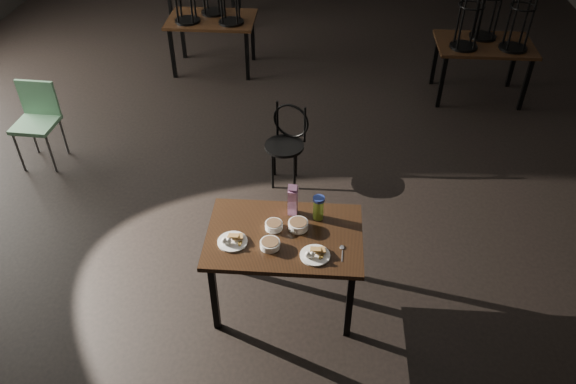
# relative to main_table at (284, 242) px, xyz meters

# --- Properties ---
(main_table) EXTENTS (1.20, 0.80, 0.75)m
(main_table) POSITION_rel_main_table_xyz_m (0.00, 0.00, 0.00)
(main_table) COLOR black
(main_table) RESTS_ON ground
(plate_left) EXTENTS (0.23, 0.23, 0.07)m
(plate_left) POSITION_rel_main_table_xyz_m (-0.39, -0.12, 0.10)
(plate_left) COLOR white
(plate_left) RESTS_ON main_table
(plate_right) EXTENTS (0.22, 0.22, 0.07)m
(plate_right) POSITION_rel_main_table_xyz_m (0.24, -0.22, 0.10)
(plate_right) COLOR white
(plate_right) RESTS_ON main_table
(bowl_near) EXTENTS (0.14, 0.14, 0.05)m
(bowl_near) POSITION_rel_main_table_xyz_m (-0.09, 0.07, 0.11)
(bowl_near) COLOR white
(bowl_near) RESTS_ON main_table
(bowl_far) EXTENTS (0.16, 0.16, 0.06)m
(bowl_far) POSITION_rel_main_table_xyz_m (0.10, 0.08, 0.11)
(bowl_far) COLOR white
(bowl_far) RESTS_ON main_table
(bowl_big) EXTENTS (0.15, 0.15, 0.05)m
(bowl_big) POSITION_rel_main_table_xyz_m (-0.10, -0.14, 0.11)
(bowl_big) COLOR white
(bowl_big) RESTS_ON main_table
(juice_carton) EXTENTS (0.08, 0.08, 0.29)m
(juice_carton) POSITION_rel_main_table_xyz_m (0.05, 0.26, 0.21)
(juice_carton) COLOR #8C1975
(juice_carton) RESTS_ON main_table
(water_bottle) EXTENTS (0.12, 0.12, 0.21)m
(water_bottle) POSITION_rel_main_table_xyz_m (0.25, 0.21, 0.18)
(water_bottle) COLOR #A2DB40
(water_bottle) RESTS_ON main_table
(spoon) EXTENTS (0.04, 0.17, 0.01)m
(spoon) POSITION_rel_main_table_xyz_m (0.44, -0.13, 0.08)
(spoon) COLOR silver
(spoon) RESTS_ON main_table
(bentwood_chair) EXTENTS (0.45, 0.44, 0.86)m
(bentwood_chair) POSITION_rel_main_table_xyz_m (-0.10, 1.71, -0.16)
(bentwood_chair) COLOR black
(bentwood_chair) RESTS_ON ground
(school_chair) EXTENTS (0.45, 0.45, 0.91)m
(school_chair) POSITION_rel_main_table_xyz_m (-2.83, 1.89, -0.12)
(school_chair) COLOR #6EAC7E
(school_chair) RESTS_ON ground
(bg_table_left) EXTENTS (1.20, 0.80, 1.48)m
(bg_table_left) POSITION_rel_main_table_xyz_m (-1.33, 4.27, 0.11)
(bg_table_left) COLOR black
(bg_table_left) RESTS_ON ground
(bg_table_right) EXTENTS (1.20, 0.80, 1.48)m
(bg_table_right) POSITION_rel_main_table_xyz_m (2.26, 3.69, 0.11)
(bg_table_right) COLOR black
(bg_table_right) RESTS_ON ground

